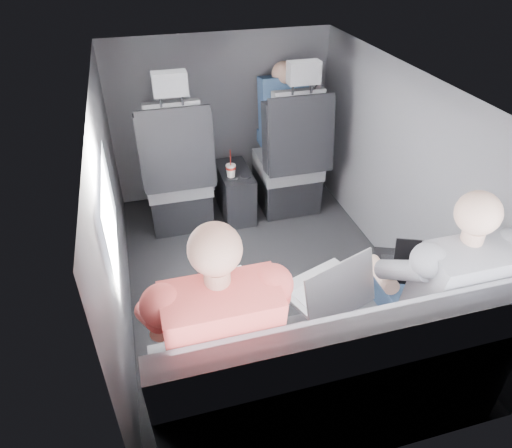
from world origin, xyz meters
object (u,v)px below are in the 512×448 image
object	(u,v)px
front_seat_left	(178,180)
soda_cup	(231,171)
front_seat_right	(290,166)
passenger_rear_right	(434,292)
laptop_silver	(330,289)
passenger_rear_left	(217,336)
laptop_black	(416,264)
passenger_front_right	(282,113)
laptop_white	(208,307)
center_console	(235,192)
rear_bench	(332,378)

from	to	relation	value
front_seat_left	soda_cup	xyz separation A→B (m)	(0.40, -0.07, 0.06)
front_seat_right	passenger_rear_right	distance (m)	1.82
laptop_silver	passenger_rear_left	xyz separation A→B (m)	(-0.57, -0.14, 0.01)
laptop_black	passenger_front_right	world-z (taller)	passenger_front_right
soda_cup	passenger_rear_right	size ratio (longest dim) A/B	0.19
laptop_white	passenger_rear_right	xyz separation A→B (m)	(1.03, -0.18, -0.01)
laptop_black	passenger_front_right	xyz separation A→B (m)	(-0.09, 1.86, 0.11)
center_console	laptop_black	xyz separation A→B (m)	(0.55, -1.65, 0.43)
soda_cup	passenger_front_right	world-z (taller)	passenger_front_right
center_console	rear_bench	bearing A→B (deg)	-90.00
front_seat_left	laptop_silver	distance (m)	1.76
center_console	laptop_white	size ratio (longest dim) A/B	1.04
center_console	passenger_front_right	bearing A→B (deg)	25.48
center_console	laptop_white	world-z (taller)	laptop_white
center_console	soda_cup	bearing A→B (deg)	-116.38
front_seat_left	rear_bench	distance (m)	1.96
front_seat_right	soda_cup	bearing A→B (deg)	-172.61
rear_bench	laptop_silver	size ratio (longest dim) A/B	3.48
laptop_black	laptop_silver	bearing A→B (deg)	-173.37
soda_cup	passenger_front_right	distance (m)	0.67
center_console	passenger_rear_right	bearing A→B (deg)	-74.29
rear_bench	passenger_front_right	xyz separation A→B (m)	(0.46, 2.16, 0.43)
front_seat_right	passenger_rear_left	world-z (taller)	front_seat_right
passenger_front_right	laptop_white	bearing A→B (deg)	-117.16
soda_cup	passenger_rear_right	distance (m)	1.84
passenger_rear_right	passenger_rear_left	bearing A→B (deg)	-179.96
laptop_black	passenger_rear_right	world-z (taller)	passenger_rear_right
soda_cup	laptop_black	xyz separation A→B (m)	(0.60, -1.54, 0.17)
front_seat_left	front_seat_right	world-z (taller)	same
front_seat_left	rear_bench	world-z (taller)	front_seat_left
front_seat_left	passenger_rear_left	distance (m)	1.82
rear_bench	passenger_rear_left	xyz separation A→B (m)	(-0.51, 0.09, 0.34)
center_console	laptop_silver	bearing A→B (deg)	-88.01
passenger_rear_left	rear_bench	bearing A→B (deg)	-10.58
center_console	passenger_rear_right	distance (m)	1.97
front_seat_left	laptop_silver	xyz separation A→B (m)	(0.51, -1.66, 0.24)
passenger_rear_left	soda_cup	bearing A→B (deg)	75.38
front_seat_right	rear_bench	xyz separation A→B (m)	(-0.45, -1.90, -0.09)
center_console	passenger_rear_right	size ratio (longest dim) A/B	0.39
front_seat_left	laptop_black	bearing A→B (deg)	-58.16
rear_bench	laptop_black	world-z (taller)	rear_bench
passenger_rear_left	center_console	bearing A→B (deg)	74.67
laptop_silver	passenger_front_right	xyz separation A→B (m)	(0.40, 1.92, 0.10)
laptop_white	laptop_black	world-z (taller)	laptop_white
passenger_rear_right	front_seat_right	bearing A→B (deg)	92.20
passenger_rear_left	passenger_front_right	size ratio (longest dim) A/B	1.76
front_seat_right	front_seat_left	bearing A→B (deg)	180.00
laptop_silver	passenger_front_right	distance (m)	1.96
laptop_silver	passenger_rear_right	world-z (taller)	passenger_rear_right
rear_bench	laptop_silver	xyz separation A→B (m)	(0.06, 0.24, 0.33)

